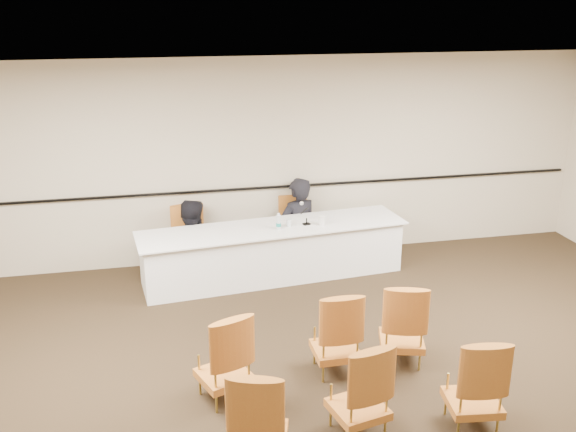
% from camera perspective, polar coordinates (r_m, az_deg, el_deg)
% --- Properties ---
extents(floor, '(10.00, 10.00, 0.00)m').
position_cam_1_polar(floor, '(6.47, 4.74, -16.82)').
color(floor, black).
rests_on(floor, ground).
extents(ceiling, '(10.00, 10.00, 0.00)m').
position_cam_1_polar(ceiling, '(5.32, 5.62, 10.46)').
color(ceiling, white).
rests_on(ceiling, ground).
extents(wall_back, '(10.00, 0.04, 3.00)m').
position_cam_1_polar(wall_back, '(9.43, -2.06, 4.95)').
color(wall_back, '#BDAD95').
rests_on(wall_back, ground).
extents(wall_rail, '(9.80, 0.04, 0.03)m').
position_cam_1_polar(wall_rail, '(9.49, -1.99, 2.55)').
color(wall_rail, black).
rests_on(wall_rail, wall_back).
extents(panel_table, '(3.82, 1.25, 0.75)m').
position_cam_1_polar(panel_table, '(9.02, -1.31, -3.22)').
color(panel_table, silver).
rests_on(panel_table, ground).
extents(panelist_main, '(0.75, 0.61, 1.77)m').
position_cam_1_polar(panelist_main, '(9.67, 0.87, -1.64)').
color(panelist_main, black).
rests_on(panelist_main, ground).
extents(panelist_main_chair, '(0.55, 0.55, 0.95)m').
position_cam_1_polar(panelist_main_chair, '(9.64, 0.87, -1.10)').
color(panelist_main_chair, '#A4511D').
rests_on(panelist_main_chair, ground).
extents(panelist_second, '(0.84, 0.68, 1.65)m').
position_cam_1_polar(panelist_second, '(9.35, -8.60, -3.40)').
color(panelist_second, black).
rests_on(panelist_second, ground).
extents(panelist_second_chair, '(0.55, 0.55, 0.95)m').
position_cam_1_polar(panelist_second_chair, '(9.27, -8.67, -2.16)').
color(panelist_second_chair, '#A4511D').
rests_on(panelist_second_chair, ground).
extents(papers, '(0.32, 0.25, 0.00)m').
position_cam_1_polar(papers, '(9.02, 1.69, -0.67)').
color(papers, white).
rests_on(papers, panel_table).
extents(microphone, '(0.15, 0.23, 0.30)m').
position_cam_1_polar(microphone, '(8.92, 1.67, 0.13)').
color(microphone, black).
rests_on(microphone, panel_table).
extents(water_bottle, '(0.10, 0.10, 0.23)m').
position_cam_1_polar(water_bottle, '(8.76, -0.85, -0.47)').
color(water_bottle, '#178078').
rests_on(water_bottle, panel_table).
extents(drinking_glass, '(0.08, 0.08, 0.10)m').
position_cam_1_polar(drinking_glass, '(8.89, 0.07, -0.62)').
color(drinking_glass, silver).
rests_on(drinking_glass, panel_table).
extents(coffee_cup, '(0.12, 0.12, 0.14)m').
position_cam_1_polar(coffee_cup, '(8.93, 3.02, -0.41)').
color(coffee_cup, silver).
rests_on(coffee_cup, panel_table).
extents(aud_chair_front_left, '(0.64, 0.64, 0.95)m').
position_cam_1_polar(aud_chair_front_left, '(6.40, -5.78, -12.23)').
color(aud_chair_front_left, '#A4511D').
rests_on(aud_chair_front_left, ground).
extents(aud_chair_front_mid, '(0.50, 0.50, 0.95)m').
position_cam_1_polar(aud_chair_front_mid, '(6.80, 4.27, -10.17)').
color(aud_chair_front_mid, '#A4511D').
rests_on(aud_chair_front_mid, ground).
extents(aud_chair_front_right, '(0.62, 0.62, 0.95)m').
position_cam_1_polar(aud_chair_front_right, '(7.06, 10.16, -9.25)').
color(aud_chair_front_right, '#A4511D').
rests_on(aud_chair_front_right, ground).
extents(aud_chair_back_left, '(0.63, 0.63, 0.95)m').
position_cam_1_polar(aud_chair_back_left, '(5.59, -2.62, -17.25)').
color(aud_chair_back_left, '#A4511D').
rests_on(aud_chair_back_left, ground).
extents(aud_chair_back_mid, '(0.60, 0.60, 0.95)m').
position_cam_1_polar(aud_chair_back_mid, '(5.95, 6.31, -14.89)').
color(aud_chair_back_mid, '#A4511D').
rests_on(aud_chair_back_mid, ground).
extents(aud_chair_back_right, '(0.56, 0.56, 0.95)m').
position_cam_1_polar(aud_chair_back_right, '(6.23, 16.24, -13.90)').
color(aud_chair_back_right, '#A4511D').
rests_on(aud_chair_back_right, ground).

